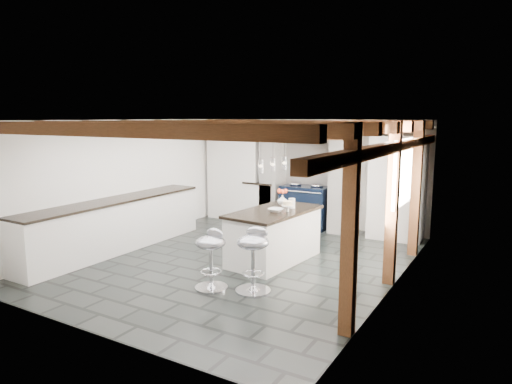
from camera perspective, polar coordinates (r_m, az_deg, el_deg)
The scene contains 6 objects.
ground at distance 7.66m, azimuth -2.18°, elevation -8.51°, with size 6.00×6.00×0.00m, color black.
room_shell at distance 8.91m, azimuth -0.63°, elevation 1.07°, with size 6.00×6.03×6.00m.
range_cooker at distance 9.83m, azimuth 6.22°, elevation -1.74°, with size 1.00×0.63×0.99m.
kitchen_island at distance 7.51m, azimuth 2.28°, elevation -5.40°, with size 1.06×1.80×1.14m.
bar_stool_near at distance 6.17m, azimuth -0.35°, elevation -7.55°, with size 0.54×0.54×0.89m.
bar_stool_far at distance 6.32m, azimuth -5.61°, elevation -7.49°, with size 0.46×0.46×0.84m.
Camera 1 is at (3.93, -6.14, 2.35)m, focal length 32.00 mm.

